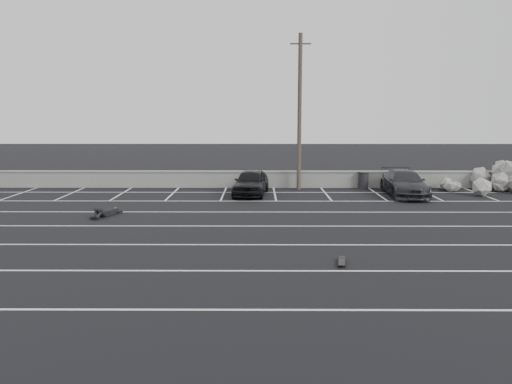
{
  "coord_description": "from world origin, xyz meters",
  "views": [
    {
      "loc": [
        0.03,
        -17.36,
        4.67
      ],
      "look_at": [
        -0.07,
        5.82,
        1.0
      ],
      "focal_mm": 35.0,
      "sensor_mm": 36.0,
      "label": 1
    }
  ],
  "objects_px": {
    "utility_pole": "(300,112)",
    "trash_bin": "(363,180)",
    "person": "(109,209)",
    "skateboard": "(342,262)",
    "riprap_pile": "(503,183)",
    "car_left": "(251,182)",
    "car_right": "(404,183)"
  },
  "relations": [
    {
      "from": "utility_pole",
      "to": "person",
      "type": "bearing_deg",
      "value": -140.18
    },
    {
      "from": "skateboard",
      "to": "car_right",
      "type": "bearing_deg",
      "value": 76.5
    },
    {
      "from": "car_left",
      "to": "skateboard",
      "type": "relative_size",
      "value": 5.22
    },
    {
      "from": "car_right",
      "to": "trash_bin",
      "type": "bearing_deg",
      "value": 124.69
    },
    {
      "from": "utility_pole",
      "to": "person",
      "type": "height_order",
      "value": "utility_pole"
    },
    {
      "from": "riprap_pile",
      "to": "car_left",
      "type": "bearing_deg",
      "value": -175.4
    },
    {
      "from": "skateboard",
      "to": "person",
      "type": "bearing_deg",
      "value": 151.27
    },
    {
      "from": "trash_bin",
      "to": "riprap_pile",
      "type": "xyz_separation_m",
      "value": [
        8.1,
        -1.27,
        -0.0
      ]
    },
    {
      "from": "car_right",
      "to": "person",
      "type": "distance_m",
      "value": 16.25
    },
    {
      "from": "person",
      "to": "skateboard",
      "type": "height_order",
      "value": "person"
    },
    {
      "from": "riprap_pile",
      "to": "person",
      "type": "bearing_deg",
      "value": -162.08
    },
    {
      "from": "car_left",
      "to": "person",
      "type": "relative_size",
      "value": 1.65
    },
    {
      "from": "trash_bin",
      "to": "person",
      "type": "xyz_separation_m",
      "value": [
        -13.51,
        -8.26,
        -0.29
      ]
    },
    {
      "from": "utility_pole",
      "to": "trash_bin",
      "type": "distance_m",
      "value": 5.88
    },
    {
      "from": "car_left",
      "to": "utility_pole",
      "type": "xyz_separation_m",
      "value": [
        2.92,
        2.09,
        4.0
      ]
    },
    {
      "from": "car_left",
      "to": "riprap_pile",
      "type": "bearing_deg",
      "value": 11.99
    },
    {
      "from": "trash_bin",
      "to": "riprap_pile",
      "type": "relative_size",
      "value": 0.17
    },
    {
      "from": "car_left",
      "to": "trash_bin",
      "type": "relative_size",
      "value": 4.15
    },
    {
      "from": "car_left",
      "to": "car_right",
      "type": "height_order",
      "value": "car_left"
    },
    {
      "from": "car_right",
      "to": "trash_bin",
      "type": "distance_m",
      "value": 3.28
    },
    {
      "from": "utility_pole",
      "to": "riprap_pile",
      "type": "relative_size",
      "value": 1.48
    },
    {
      "from": "utility_pole",
      "to": "person",
      "type": "relative_size",
      "value": 3.55
    },
    {
      "from": "utility_pole",
      "to": "riprap_pile",
      "type": "xyz_separation_m",
      "value": [
        12.19,
        -0.87,
        -4.21
      ]
    },
    {
      "from": "car_right",
      "to": "utility_pole",
      "type": "bearing_deg",
      "value": 160.06
    },
    {
      "from": "riprap_pile",
      "to": "skateboard",
      "type": "xyz_separation_m",
      "value": [
        -12.08,
        -14.65,
        -0.45
      ]
    },
    {
      "from": "trash_bin",
      "to": "riprap_pile",
      "type": "distance_m",
      "value": 8.2
    },
    {
      "from": "skateboard",
      "to": "trash_bin",
      "type": "bearing_deg",
      "value": 86.04
    },
    {
      "from": "utility_pole",
      "to": "skateboard",
      "type": "relative_size",
      "value": 11.25
    },
    {
      "from": "trash_bin",
      "to": "person",
      "type": "bearing_deg",
      "value": -148.57
    },
    {
      "from": "utility_pole",
      "to": "person",
      "type": "distance_m",
      "value": 13.07
    },
    {
      "from": "person",
      "to": "skateboard",
      "type": "distance_m",
      "value": 12.24
    },
    {
      "from": "utility_pole",
      "to": "trash_bin",
      "type": "relative_size",
      "value": 8.94
    }
  ]
}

